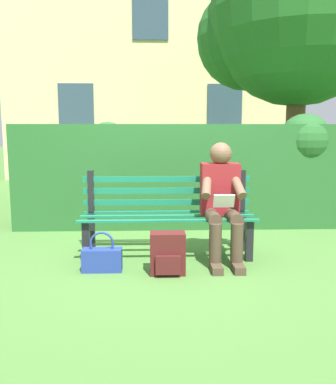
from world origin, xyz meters
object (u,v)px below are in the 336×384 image
Objects in this scene: park_bench at (167,213)px; backpack at (168,254)px; handbag at (102,259)px; tree at (290,19)px; person_seated at (221,199)px.

park_bench reaches higher than backpack.
park_bench reaches higher than handbag.
tree is at bearing -129.32° from handbag.
tree is 5.21m from handbag.
park_bench is at bearing 53.19° from tree.
person_seated is 4.19m from tree.
backpack is 1.03× the size of handbag.
tree is 12.50× the size of handbag.
handbag is (0.61, 0.51, -0.32)m from park_bench.
handbag is at bearing 50.68° from tree.
person_seated is 1.29m from handbag.
park_bench is at bearing -140.45° from handbag.
tree is at bearing -121.88° from backpack.
park_bench is at bearing -91.69° from backpack.
backpack is (0.54, 0.42, -0.43)m from person_seated.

